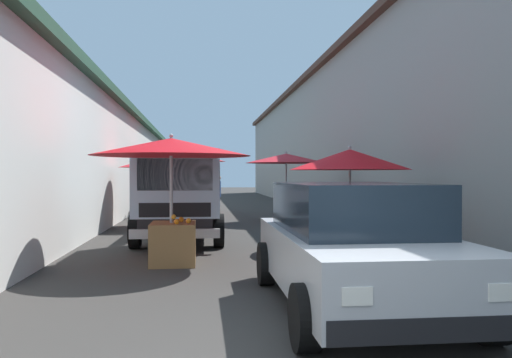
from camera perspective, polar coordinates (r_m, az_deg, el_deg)
ground at (r=16.65m, az=-2.51°, el=-4.86°), size 90.00×90.00×0.00m
building_left_whitewash at (r=19.76m, az=-24.46°, el=1.87°), size 49.80×7.50×4.07m
building_right_concrete at (r=20.63m, az=17.60°, el=4.69°), size 49.80×7.50×6.12m
fruit_stall_far_right at (r=10.47m, az=10.74°, el=0.95°), size 2.51×2.51×2.16m
fruit_stall_far_left at (r=16.35m, az=3.47°, el=1.44°), size 2.67×2.67×2.32m
fruit_stall_near_left at (r=15.11m, az=-11.03°, el=0.97°), size 2.38×2.38×2.17m
fruit_stall_mid_lane at (r=8.76m, az=-9.64°, el=1.71°), size 2.77×2.77×2.26m
fruit_stall_near_right at (r=19.87m, az=-7.37°, el=1.33°), size 2.61×2.61×2.46m
hatchback_car at (r=5.95m, az=11.06°, el=-7.36°), size 3.92×1.93×1.45m
delivery_truck at (r=11.34m, az=-8.82°, el=-2.10°), size 4.94×2.01×2.08m
vendor_by_crates at (r=17.91m, az=-4.38°, el=-1.66°), size 0.62×0.23×1.54m
vendor_in_shade at (r=19.88m, az=-11.16°, el=-1.50°), size 0.37×0.56×1.52m
parked_scooter at (r=17.83m, az=-12.76°, el=-3.07°), size 1.69×0.37×1.14m
plastic_stool at (r=17.29m, az=-4.80°, el=-3.57°), size 0.30×0.30×0.43m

